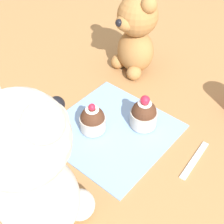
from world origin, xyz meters
TOP-DOWN VIEW (x-y plane):
  - ground_plane at (0.00, 0.00)m, footprint 4.00×4.00m
  - knitted_placemat at (0.00, 0.00)m, footprint 0.24×0.24m
  - teddy_bear_cream at (-0.05, 0.22)m, footprint 0.15×0.15m
  - teddy_bear_tan at (0.10, -0.21)m, footprint 0.11×0.12m
  - cupcake_near_cream_bear at (0.03, 0.02)m, footprint 0.05×0.05m
  - cupcake_near_tan_bear at (-0.04, -0.06)m, footprint 0.06×0.06m
  - teaspoon at (-0.17, -0.04)m, footprint 0.02×0.11m

SIDE VIEW (x-z plane):
  - ground_plane at x=0.00m, z-range 0.00..0.00m
  - teaspoon at x=-0.17m, z-range 0.00..0.01m
  - knitted_placemat at x=0.00m, z-range 0.00..0.01m
  - cupcake_near_cream_bear at x=0.03m, z-range 0.00..0.06m
  - cupcake_near_tan_bear at x=-0.04m, z-range 0.00..0.07m
  - teddy_bear_tan at x=0.10m, z-range 0.00..0.21m
  - teddy_bear_cream at x=-0.05m, z-range 0.00..0.28m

